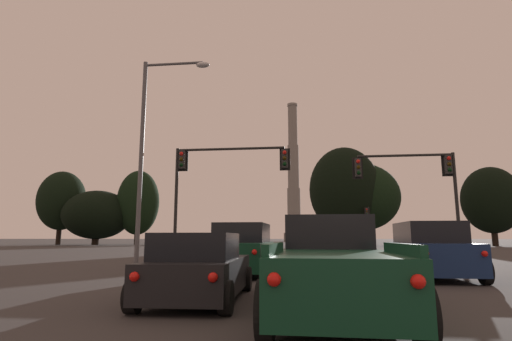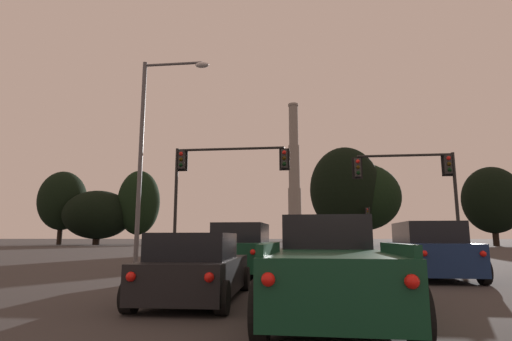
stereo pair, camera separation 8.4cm
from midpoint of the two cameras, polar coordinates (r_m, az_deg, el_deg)
The scene contains 16 objects.
pickup_truck_center_lane_second at distance 7.93m, azimuth 10.66°, elevation -13.29°, with size 2.30×5.54×1.82m.
suv_left_lane_front at distance 15.16m, azimuth -1.94°, elevation -11.20°, with size 2.17×4.93×1.86m.
suv_right_lane_front at distance 15.06m, azimuth 23.58°, elevation -10.44°, with size 2.18×4.94×1.86m.
suv_center_lane_front at distance 14.78m, azimuth 8.99°, elevation -11.14°, with size 2.18×4.94×1.86m.
hatchback_left_lane_second at distance 8.98m, azimuth -8.22°, elevation -13.78°, with size 2.00×4.15×1.44m.
traffic_light_overhead_right at distance 23.79m, azimuth 22.47°, elevation -1.00°, with size 5.64×0.50×5.96m.
traffic_light_overhead_left at distance 22.57m, azimuth -6.02°, elevation -0.35°, with size 6.63×0.50×6.38m.
traffic_light_far_right at distance 58.92m, azimuth 15.85°, elevation -6.89°, with size 0.78×0.50×5.58m.
street_lamp at distance 18.94m, azimuth -14.67°, elevation 4.33°, with size 3.20×0.36×9.54m.
smokestack at distance 127.05m, azimuth 5.53°, elevation -2.16°, with size 6.54×6.54×44.46m.
treeline_far_right at distance 80.62m, azimuth -25.91°, elevation -3.90°, with size 8.57×7.71×13.22m.
treeline_far_left at distance 63.23m, azimuth 12.66°, elevation -2.72°, with size 10.80×9.72×15.22m.
treeline_center_left at distance 73.93m, azimuth -16.38°, elevation -4.42°, with size 7.42×6.68×13.10m.
treeline_center_right at distance 72.51m, azimuth 30.70°, elevation -3.63°, with size 8.89×8.00×12.30m.
treeline_right_mid at distance 65.28m, azimuth 14.99°, elevation -3.68°, with size 11.87×10.69×12.89m.
treeline_left_mid at distance 76.23m, azimuth -21.64°, elevation -5.90°, with size 12.00×10.80×9.51m.
Camera 2 is at (-0.78, 0.00, 1.35)m, focal length 28.00 mm.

